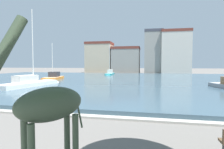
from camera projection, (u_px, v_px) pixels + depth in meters
harbor_water at (128, 80)px, 33.17m from camera, size 76.15×45.95×0.38m
quay_edge_coping at (82, 116)px, 10.46m from camera, size 76.15×0.50×0.12m
giraffe_statue at (45, 109)px, 3.73m from camera, size 1.61×2.09×4.07m
sailboat_orange at (53, 78)px, 31.92m from camera, size 3.31×7.14×6.68m
sailboat_teal at (110, 74)px, 47.72m from camera, size 2.03×7.60×7.97m
sailboat_white at (34, 84)px, 22.54m from camera, size 3.37×9.13×9.58m
townhouse_end_terrace at (100, 58)px, 62.92m from camera, size 8.74×6.96×10.45m
townhouse_corner_house at (126, 60)px, 60.98m from camera, size 9.08×6.74×8.68m
townhouse_wide_warehouse at (154, 52)px, 57.76m from camera, size 5.64×5.80×13.64m
townhouse_tall_gabled at (175, 52)px, 55.83m from camera, size 8.59×6.38×13.25m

